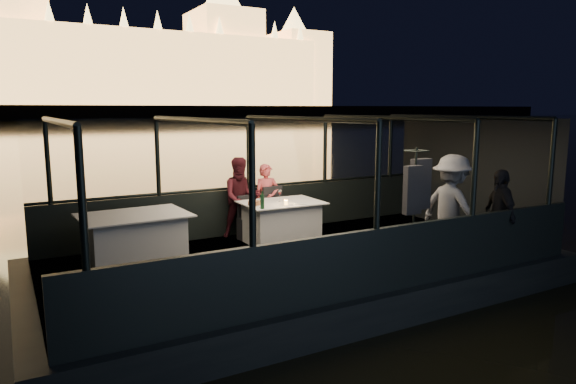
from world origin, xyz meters
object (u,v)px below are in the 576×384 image
coat_stand (414,212)px  chair_port_left (250,217)px  dining_table_central (281,222)px  chair_port_right (277,214)px  passenger_dark (500,209)px  person_woman_coral (267,197)px  person_man_maroon (241,199)px  passenger_stripe (452,209)px  dining_table_aft (135,244)px  wine_bottle (262,200)px

coat_stand → chair_port_left: bearing=117.2°
dining_table_central → chair_port_right: (0.15, 0.45, 0.06)m
coat_stand → passenger_dark: size_ratio=1.25×
dining_table_central → passenger_dark: passenger_dark is taller
person_woman_coral → person_man_maroon: size_ratio=0.90×
passenger_stripe → dining_table_central: bearing=34.7°
person_man_maroon → passenger_dark: (3.08, -3.42, 0.10)m
dining_table_aft → passenger_stripe: 5.08m
chair_port_right → passenger_dark: bearing=-59.6°
chair_port_right → passenger_dark: 4.00m
dining_table_aft → person_man_maroon: 2.48m
person_woman_coral → passenger_stripe: passenger_stripe is taller
person_woman_coral → passenger_stripe: (1.82, -3.06, 0.10)m
passenger_dark → wine_bottle: bearing=-101.7°
dining_table_central → person_man_maroon: person_man_maroon is taller
dining_table_central → dining_table_aft: 2.75m
dining_table_central → person_woman_coral: bearing=85.2°
dining_table_central → wine_bottle: wine_bottle is taller
passenger_stripe → dining_table_aft: bearing=61.7°
dining_table_central → coat_stand: coat_stand is taller
person_man_maroon → chair_port_left: bearing=-67.2°
dining_table_central → person_woman_coral: size_ratio=1.04×
dining_table_central → passenger_stripe: size_ratio=0.83×
chair_port_right → wine_bottle: (-0.75, -0.87, 0.47)m
coat_stand → passenger_dark: 1.59m
dining_table_aft → chair_port_left: size_ratio=1.96×
chair_port_right → passenger_dark: passenger_dark is taller
chair_port_left → wine_bottle: 1.00m
chair_port_left → passenger_stripe: (2.31, -2.79, 0.40)m
chair_port_left → chair_port_right: size_ratio=0.87×
passenger_stripe → passenger_dark: passenger_stripe is taller
passenger_stripe → wine_bottle: passenger_stripe is taller
dining_table_central → person_man_maroon: size_ratio=0.93×
person_woman_coral → passenger_dark: passenger_dark is taller
dining_table_central → person_man_maroon: (-0.48, 0.72, 0.36)m
dining_table_central → dining_table_aft: size_ratio=0.90×
person_woman_coral → passenger_dark: 4.25m
passenger_dark → person_man_maroon: bearing=-114.2°
chair_port_left → dining_table_central: bearing=-54.0°
chair_port_left → person_man_maroon: person_man_maroon is taller
passenger_dark → dining_table_aft: bearing=-90.7°
person_woman_coral → dining_table_central: bearing=-86.6°
dining_table_aft → coat_stand: bearing=-29.4°
passenger_stripe → chair_port_right: bearing=27.7°
chair_port_right → person_man_maroon: size_ratio=0.61×
chair_port_right → passenger_dark: size_ratio=0.63×
chair_port_right → person_woman_coral: bearing=100.8°
dining_table_central → person_man_maroon: bearing=123.9°
chair_port_left → passenger_dark: passenger_dark is taller
passenger_stripe → chair_port_left: bearing=35.5°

